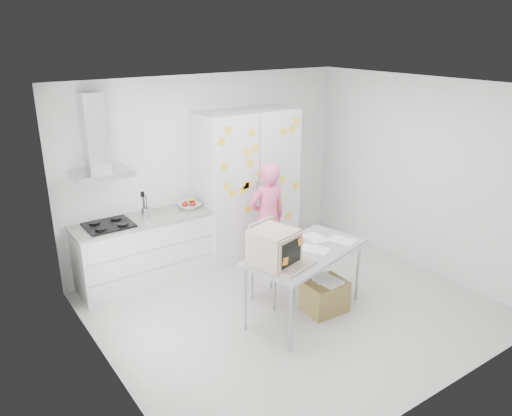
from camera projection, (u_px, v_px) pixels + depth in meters
floor at (292, 308)px, 6.23m from camera, size 4.50×4.00×0.02m
walls at (259, 190)px, 6.32m from camera, size 4.52×4.01×2.70m
ceiling at (298, 87)px, 5.31m from camera, size 4.50×4.00×0.02m
counter_run at (145, 249)px, 6.73m from camera, size 1.84×0.63×1.28m
range_hood at (96, 144)px, 6.09m from camera, size 0.70×0.48×1.01m
tall_cabinet at (247, 185)px, 7.38m from camera, size 1.50×0.68×2.20m
person at (267, 218)px, 6.96m from camera, size 0.60×0.42×1.58m
desk at (286, 251)px, 5.58m from camera, size 1.70×1.15×1.24m
chair at (268, 256)px, 6.28m from camera, size 0.56×0.56×1.03m
cardboard_box at (325, 296)px, 6.10m from camera, size 0.51×0.43×0.43m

